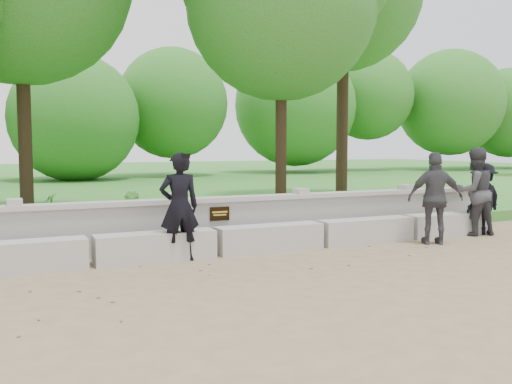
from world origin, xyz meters
TOP-DOWN VIEW (x-y plane):
  - ground at (0.00, 0.00)m, footprint 80.00×80.00m
  - lawn at (0.00, 14.00)m, footprint 40.00×22.00m
  - concrete_bench at (0.00, 1.90)m, footprint 11.90×0.45m
  - parapet_wall at (0.00, 2.60)m, footprint 12.50×0.35m
  - man_main at (-0.65, 1.76)m, footprint 0.66×0.59m
  - visitor_left at (5.51, 1.72)m, footprint 0.96×0.80m
  - visitor_mid at (5.80, 1.75)m, footprint 1.01×0.69m
  - visitor_right at (4.06, 1.24)m, footprint 1.08×0.82m
  - shrub_b at (-0.87, 4.06)m, footprint 0.48×0.48m
  - shrub_c at (5.32, 3.30)m, footprint 0.74×0.71m
  - shrub_d at (-2.22, 5.54)m, footprint 0.33×0.36m

SIDE VIEW (x-z plane):
  - ground at x=0.00m, z-range 0.00..0.00m
  - lawn at x=0.00m, z-range 0.00..0.25m
  - concrete_bench at x=0.00m, z-range 0.00..0.45m
  - parapet_wall at x=0.00m, z-range 0.01..0.91m
  - shrub_d at x=-2.22m, z-range 0.25..0.83m
  - shrub_c at x=5.32m, z-range 0.25..0.89m
  - shrub_b at x=-0.87m, z-range 0.25..0.94m
  - visitor_mid at x=5.80m, z-range 0.00..1.45m
  - visitor_right at x=4.06m, z-range 0.00..1.70m
  - man_main at x=-0.65m, z-range 0.00..1.71m
  - visitor_left at x=5.51m, z-range 0.00..1.77m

